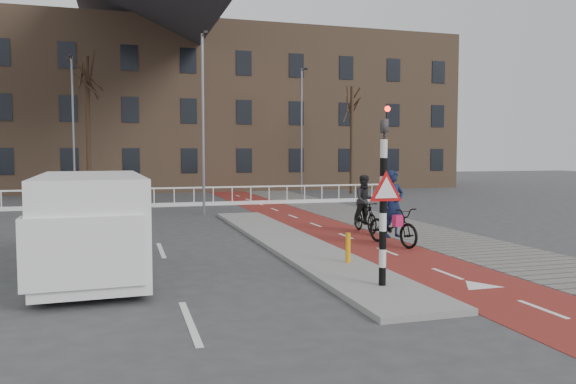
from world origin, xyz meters
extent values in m
plane|color=#38383A|center=(0.00, 0.00, 0.00)|extent=(120.00, 120.00, 0.00)
cube|color=maroon|center=(1.50, 10.00, 0.01)|extent=(2.50, 60.00, 0.01)
cube|color=slate|center=(4.30, 10.00, 0.01)|extent=(3.00, 60.00, 0.01)
cube|color=gray|center=(-0.70, 4.00, 0.06)|extent=(1.80, 16.00, 0.12)
cylinder|color=black|center=(-0.60, -2.00, 1.56)|extent=(0.14, 0.14, 2.88)
imported|color=black|center=(-0.60, -2.00, 3.40)|extent=(0.13, 0.16, 0.80)
cylinder|color=#FF0C05|center=(-0.60, -2.14, 3.58)|extent=(0.11, 0.02, 0.11)
cylinder|color=orange|center=(-0.36, 0.34, 0.48)|extent=(0.12, 0.12, 0.71)
imported|color=black|center=(2.14, 2.93, 0.58)|extent=(1.21, 2.27, 1.13)
imported|color=#111C3C|center=(2.14, 2.93, 1.24)|extent=(0.81, 0.62, 1.97)
cube|color=#BD1A53|center=(2.02, 2.40, 0.80)|extent=(0.30, 0.23, 0.33)
imported|color=black|center=(2.45, 5.60, 0.56)|extent=(0.52, 1.83, 1.10)
imported|color=black|center=(2.45, 5.60, 1.11)|extent=(0.84, 0.65, 1.73)
cube|color=white|center=(-6.18, 0.92, 1.21)|extent=(2.33, 5.35, 2.10)
cube|color=#208F1F|center=(-7.24, 0.92, 1.11)|extent=(0.16, 3.37, 0.55)
cube|color=#208F1F|center=(-5.11, 0.92, 1.11)|extent=(0.16, 3.37, 0.55)
cube|color=black|center=(-6.18, -1.36, 1.61)|extent=(1.89, 0.13, 0.90)
cylinder|color=black|center=(-6.99, -0.90, 0.37)|extent=(0.29, 0.75, 0.74)
cylinder|color=black|center=(-5.21, -0.83, 0.37)|extent=(0.29, 0.75, 0.74)
cylinder|color=black|center=(-7.15, 2.67, 0.37)|extent=(0.29, 0.75, 0.74)
cylinder|color=black|center=(-5.36, 2.75, 0.37)|extent=(0.29, 0.75, 0.74)
cube|color=silver|center=(-5.00, 17.00, 0.95)|extent=(28.00, 0.08, 0.08)
cube|color=silver|center=(-5.00, 17.00, 0.10)|extent=(28.00, 0.10, 0.20)
cube|color=#7F6047|center=(-3.00, 32.00, 6.00)|extent=(46.00, 10.00, 12.00)
cylinder|color=black|center=(-7.38, 22.93, 4.16)|extent=(0.28, 0.28, 8.33)
cylinder|color=black|center=(9.21, 22.81, 3.57)|extent=(0.24, 0.24, 7.14)
cylinder|color=slate|center=(-2.06, 12.87, 3.95)|extent=(0.12, 0.12, 7.91)
cylinder|color=slate|center=(-8.04, 20.99, 3.99)|extent=(0.12, 0.12, 7.97)
cylinder|color=slate|center=(5.93, 23.56, 4.13)|extent=(0.12, 0.12, 8.27)
camera|label=1|loc=(-5.49, -11.98, 2.74)|focal=35.00mm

